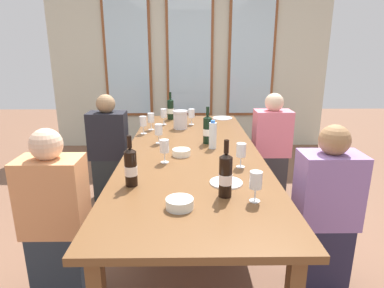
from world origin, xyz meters
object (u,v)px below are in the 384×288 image
Objects in this scene: water_bottle at (213,135)px; seated_person_0 at (56,220)px; wine_bottle_1 at (226,175)px; seated_person_2 at (109,150)px; wine_glass_6 at (164,114)px; seated_person_1 at (325,213)px; wine_glass_1 at (241,151)px; wine_glass_7 at (143,122)px; white_plate_1 at (226,183)px; wine_glass_0 at (159,130)px; wine_glass_4 at (191,114)px; metal_pitcher at (180,120)px; wine_glass_2 at (151,119)px; wine_bottle_2 at (207,129)px; tasting_bowl_1 at (181,152)px; dining_table at (192,157)px; seated_person_3 at (271,148)px; white_plate_0 at (222,118)px; wine_bottle_3 at (170,109)px; wine_glass_5 at (164,147)px; tasting_bowl_0 at (180,203)px; wine_glass_3 at (256,181)px; wine_bottle_0 at (131,167)px.

seated_person_0 is at bearing -141.82° from water_bottle.
seated_person_2 reaches higher than wine_bottle_1.
seated_person_1 is (1.15, -1.64, -0.33)m from wine_glass_6.
wine_glass_1 is 1.00× the size of wine_glass_7.
seated_person_1 is (0.65, 0.01, -0.22)m from white_plate_1.
wine_glass_1 is at bearing -44.19° from wine_glass_0.
wine_glass_4 and wine_glass_7 have the same top height.
metal_pitcher reaches higher than wine_glass_4.
wine_glass_7 is (-0.06, -0.16, 0.00)m from wine_glass_2.
wine_glass_1 is 0.68m from seated_person_1.
metal_pitcher is 0.61m from wine_bottle_2.
seated_person_0 is at bearing -177.63° from seated_person_1.
seated_person_1 reaches higher than wine_bottle_1.
seated_person_0 is (-1.19, -0.35, -0.33)m from wine_glass_1.
wine_bottle_1 is 0.79m from tasting_bowl_1.
wine_glass_4 is at bearing 68.18° from wine_glass_0.
dining_table is 2.59× the size of seated_person_0.
tasting_bowl_1 is 0.13× the size of seated_person_3.
water_bottle is at bearing -37.63° from wine_glass_7.
seated_person_0 reaches higher than dining_table.
wine_glass_4 is at bearing -139.64° from white_plate_0.
wine_glass_4 is (0.01, 0.95, 0.18)m from dining_table.
water_bottle is at bearing 132.68° from seated_person_1.
wine_bottle_1 is at bearing -164.33° from seated_person_1.
wine_bottle_1 is at bearing -108.96° from wine_glass_1.
dining_table is 0.25m from water_bottle.
seated_person_2 is (-0.62, -0.55, -0.34)m from wine_bottle_3.
metal_pitcher reaches higher than wine_glass_7.
seated_person_2 is at bearing -177.67° from seated_person_3.
water_bottle is 1.38× the size of wine_glass_5.
tasting_bowl_0 is 0.85× the size of wine_glass_4.
tasting_bowl_1 is (-0.47, -1.41, 0.02)m from white_plate_0.
wine_bottle_1 reaches higher than tasting_bowl_1.
seated_person_1 reaches higher than tasting_bowl_1.
wine_glass_3 is at bearing -61.61° from wine_glass_0.
seated_person_2 reaches higher than wine_glass_0.
seated_person_1 is (1.27, -1.40, -0.33)m from wine_glass_2.
wine_glass_4 is (0.09, 1.09, 0.10)m from tasting_bowl_1.
white_plate_1 is 1.18× the size of wine_glass_0.
wine_bottle_0 is at bearing 163.92° from wine_bottle_1.
seated_person_1 reaches higher than water_bottle.
tasting_bowl_1 is 0.91m from wine_glass_3.
wine_glass_6 is at bearing 178.87° from wine_glass_4.
wine_bottle_3 is at bearing 94.03° from tasting_bowl_0.
wine_bottle_2 is 1.87× the size of wine_glass_6.
seated_person_0 is (-0.86, -1.70, -0.34)m from wine_glass_4.
wine_bottle_0 reaches higher than wine_glass_5.
water_bottle is 1.02m from wine_glass_6.
white_plate_1 is 1.18× the size of wine_glass_3.
wine_glass_5 is (-0.13, 0.72, 0.09)m from tasting_bowl_0.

